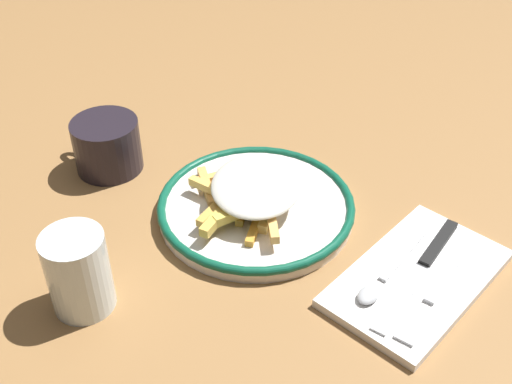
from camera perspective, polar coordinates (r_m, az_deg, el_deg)
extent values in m
plane|color=olive|center=(0.85, 0.00, -1.93)|extent=(2.60, 2.60, 0.00)
cylinder|color=silver|center=(0.85, 0.00, -1.50)|extent=(0.25, 0.25, 0.02)
torus|color=#10543C|center=(0.84, 0.00, -1.07)|extent=(0.26, 0.26, 0.01)
cube|color=gold|center=(0.84, -0.93, -0.74)|extent=(0.06, 0.09, 0.01)
cube|color=#F4C665|center=(0.82, 1.19, -1.54)|extent=(0.05, 0.09, 0.01)
cube|color=gold|center=(0.80, 0.02, -2.83)|extent=(0.04, 0.07, 0.01)
cube|color=#ECB752|center=(0.84, 0.25, 0.54)|extent=(0.06, 0.07, 0.01)
cube|color=#CA8539|center=(0.84, 0.38, 0.35)|extent=(0.07, 0.06, 0.01)
cube|color=gold|center=(0.83, -1.09, -0.48)|extent=(0.06, 0.04, 0.01)
cube|color=#F2C056|center=(0.84, -4.00, 0.29)|extent=(0.07, 0.02, 0.01)
cube|color=gold|center=(0.83, -0.10, -0.07)|extent=(0.03, 0.10, 0.01)
cube|color=gold|center=(0.80, -3.16, -1.99)|extent=(0.03, 0.08, 0.01)
cube|color=#F5BB5A|center=(0.84, -1.01, -1.01)|extent=(0.07, 0.05, 0.01)
cube|color=#DFB055|center=(0.82, -0.16, -0.48)|extent=(0.06, 0.08, 0.01)
cube|color=gold|center=(0.83, -0.15, 0.24)|extent=(0.06, 0.08, 0.01)
cube|color=gold|center=(0.81, -3.65, -1.51)|extent=(0.02, 0.07, 0.01)
cube|color=gold|center=(0.84, -0.01, -0.83)|extent=(0.07, 0.02, 0.01)
cube|color=#E1BF53|center=(0.84, -0.54, -0.86)|extent=(0.06, 0.05, 0.01)
cube|color=#F3B35B|center=(0.80, 1.29, -2.07)|extent=(0.07, 0.07, 0.01)
cube|color=#E2AA4F|center=(0.86, 1.17, 1.27)|extent=(0.07, 0.05, 0.01)
cube|color=#E3C564|center=(0.88, 0.06, 1.31)|extent=(0.07, 0.04, 0.01)
cube|color=#DFC24F|center=(0.80, -1.46, -1.77)|extent=(0.03, 0.07, 0.01)
cube|color=#E1C754|center=(0.85, -0.98, -0.23)|extent=(0.03, 0.08, 0.01)
cube|color=#E3A251|center=(0.86, -4.35, 0.44)|extent=(0.07, 0.05, 0.01)
cube|color=#EBAC52|center=(0.88, -2.99, 1.48)|extent=(0.05, 0.08, 0.01)
ellipsoid|color=silver|center=(0.82, -0.15, 0.48)|extent=(0.17, 0.18, 0.02)
cube|color=#28671E|center=(0.83, 0.20, 1.57)|extent=(0.00, 0.00, 0.00)
cube|color=#2A7420|center=(0.80, 1.70, 0.11)|extent=(0.00, 0.00, 0.00)
cube|color=#3C652C|center=(0.82, -0.07, 0.86)|extent=(0.00, 0.00, 0.00)
cube|color=#367032|center=(0.83, 0.24, 1.28)|extent=(0.00, 0.00, 0.00)
cube|color=#2F741C|center=(0.81, 0.98, 0.42)|extent=(0.00, 0.00, 0.00)
cube|color=#347127|center=(0.82, -0.10, 0.92)|extent=(0.00, 0.00, 0.00)
cube|color=white|center=(0.78, 14.04, -7.40)|extent=(0.14, 0.23, 0.01)
cube|color=silver|center=(0.78, 16.57, -6.88)|extent=(0.02, 0.11, 0.00)
cube|color=silver|center=(0.72, 13.59, -11.63)|extent=(0.03, 0.05, 0.00)
cube|color=black|center=(0.82, 15.83, -4.38)|extent=(0.02, 0.09, 0.01)
cube|color=silver|center=(0.75, 12.73, -9.08)|extent=(0.03, 0.12, 0.00)
cube|color=silver|center=(0.79, 12.88, -5.44)|extent=(0.01, 0.10, 0.00)
ellipsoid|color=silver|center=(0.74, 9.91, -8.94)|extent=(0.02, 0.03, 0.01)
cylinder|color=silver|center=(0.73, -15.42, -6.84)|extent=(0.07, 0.07, 0.10)
cylinder|color=black|center=(0.94, -13.02, 4.03)|extent=(0.09, 0.09, 0.08)
torus|color=black|center=(0.97, -14.97, 5.27)|extent=(0.04, 0.01, 0.04)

